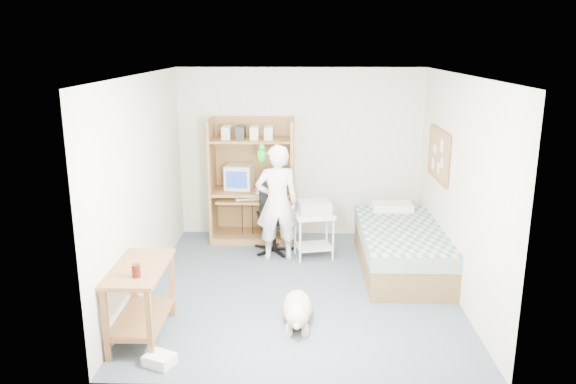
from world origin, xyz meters
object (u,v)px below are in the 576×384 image
(side_desk, at_px, (141,291))
(person, at_px, (277,203))
(office_chair, at_px, (274,228))
(dog, at_px, (297,309))
(computer_hutch, at_px, (252,185))
(bed, at_px, (401,248))
(printer_cart, at_px, (314,229))

(side_desk, bearing_deg, person, 59.77)
(office_chair, relative_size, dog, 0.99)
(computer_hutch, height_order, person, computer_hutch)
(dog, bearing_deg, office_chair, 99.28)
(bed, bearing_deg, printer_cart, 160.86)
(dog, relative_size, printer_cart, 1.55)
(dog, bearing_deg, side_desk, -168.14)
(office_chair, relative_size, person, 0.60)
(bed, height_order, dog, bed)
(office_chair, height_order, printer_cart, office_chair)
(computer_hutch, height_order, dog, computer_hutch)
(office_chair, xyz_separation_m, printer_cart, (0.55, -0.24, 0.07))
(computer_hutch, bearing_deg, office_chair, -56.11)
(person, height_order, printer_cart, person)
(bed, distance_m, dog, 2.00)
(computer_hutch, bearing_deg, dog, -75.44)
(side_desk, bearing_deg, computer_hutch, 73.86)
(bed, xyz_separation_m, person, (-1.61, 0.32, 0.50))
(computer_hutch, relative_size, office_chair, 1.90)
(side_desk, xyz_separation_m, dog, (1.53, 0.32, -0.34))
(person, relative_size, dog, 1.65)
(office_chair, distance_m, person, 0.54)
(office_chair, xyz_separation_m, dog, (0.34, -2.12, -0.18))
(bed, relative_size, office_chair, 2.14)
(computer_hutch, bearing_deg, bed, -29.29)
(side_desk, height_order, dog, side_desk)
(computer_hutch, relative_size, printer_cart, 2.94)
(side_desk, bearing_deg, office_chair, 64.05)
(dog, bearing_deg, computer_hutch, 104.62)
(person, xyz_separation_m, printer_cart, (0.49, 0.07, -0.38))
(side_desk, distance_m, dog, 1.60)
(printer_cart, bearing_deg, dog, -108.19)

